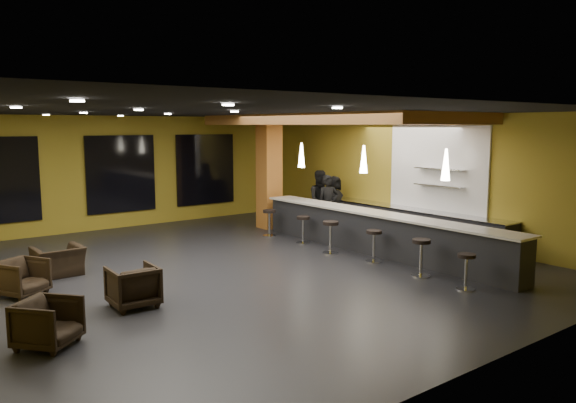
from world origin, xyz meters
TOP-DOWN VIEW (x-y plane):
  - floor at (0.00, 0.00)m, footprint 12.00×13.00m
  - ceiling at (0.00, 0.00)m, footprint 12.00×13.00m
  - wall_back at (0.00, 6.55)m, footprint 12.00×0.10m
  - wall_front at (0.00, -6.55)m, footprint 12.00×0.10m
  - wall_right at (6.05, 0.00)m, footprint 0.10×13.00m
  - wood_soffit at (4.00, 1.00)m, footprint 3.60×8.00m
  - window_center at (0.00, 6.44)m, footprint 2.20×0.06m
  - window_right at (3.00, 6.44)m, footprint 2.20×0.06m
  - tile_backsplash at (5.96, -1.00)m, footprint 0.06×3.20m
  - bar_counter at (3.65, -1.00)m, footprint 0.60×8.00m
  - bar_top at (3.65, -1.00)m, footprint 0.78×8.10m
  - prep_counter at (5.65, -0.50)m, footprint 0.70×6.00m
  - prep_top at (5.65, -0.50)m, footprint 0.72×6.00m
  - wall_shelf_lower at (5.82, -1.20)m, footprint 0.30×1.50m
  - wall_shelf_upper at (5.82, -1.20)m, footprint 0.30×1.50m
  - column at (3.65, 3.60)m, footprint 0.60×0.60m
  - pendant_0 at (3.65, -3.00)m, footprint 0.20×0.20m
  - pendant_1 at (3.65, -0.50)m, footprint 0.20×0.20m
  - pendant_2 at (3.65, 2.00)m, footprint 0.20×0.20m
  - staff_a at (4.45, 1.73)m, footprint 0.75×0.62m
  - staff_b at (4.57, 2.16)m, footprint 1.08×0.96m
  - staff_c at (5.25, 2.35)m, footprint 0.89×0.68m
  - armchair_a at (-4.53, -2.26)m, footprint 1.08×1.09m
  - armchair_b at (-2.83, -1.26)m, footprint 0.83×0.85m
  - armchair_c at (-4.24, 0.63)m, footprint 1.04×1.04m
  - armchair_d at (-3.28, 1.73)m, footprint 0.99×0.87m
  - bar_stool_0 at (2.72, -4.25)m, footprint 0.36×0.36m
  - bar_stool_1 at (2.81, -3.08)m, footprint 0.41×0.41m
  - bar_stool_2 at (2.96, -1.57)m, footprint 0.38×0.38m
  - bar_stool_3 at (2.74, -0.29)m, footprint 0.42×0.42m
  - bar_stool_4 at (2.97, 1.09)m, footprint 0.38×0.38m
  - bar_stool_5 at (2.84, 2.47)m, footprint 0.39×0.39m

SIDE VIEW (x-z plane):
  - floor at x=0.00m, z-range -0.10..0.00m
  - armchair_d at x=-3.28m, z-range 0.00..0.63m
  - armchair_c at x=-4.24m, z-range 0.00..0.70m
  - armchair_a at x=-4.53m, z-range 0.00..0.71m
  - armchair_b at x=-2.83m, z-range 0.00..0.74m
  - prep_counter at x=5.65m, z-range 0.00..0.86m
  - bar_stool_0 at x=2.72m, z-range 0.10..0.82m
  - bar_stool_4 at x=2.97m, z-range 0.11..0.85m
  - bar_stool_2 at x=2.96m, z-range 0.11..0.87m
  - bar_stool_5 at x=2.84m, z-range 0.11..0.88m
  - bar_counter at x=3.65m, z-range 0.00..1.00m
  - bar_stool_1 at x=2.81m, z-range 0.11..0.92m
  - bar_stool_3 at x=2.74m, z-range 0.12..0.94m
  - staff_c at x=5.25m, z-range 0.00..1.64m
  - staff_a at x=4.45m, z-range 0.00..1.75m
  - prep_top at x=5.65m, z-range 0.87..0.90m
  - staff_b at x=4.57m, z-range 0.00..1.86m
  - bar_top at x=3.65m, z-range 1.00..1.05m
  - wall_shelf_lower at x=5.82m, z-range 1.59..1.61m
  - window_center at x=0.00m, z-range 0.50..2.90m
  - window_right at x=3.00m, z-range 0.50..2.90m
  - wall_back at x=0.00m, z-range 0.00..3.50m
  - wall_front at x=0.00m, z-range 0.00..3.50m
  - wall_right at x=6.05m, z-range 0.00..3.50m
  - column at x=3.65m, z-range 0.00..3.50m
  - tile_backsplash at x=5.96m, z-range 0.80..3.20m
  - wall_shelf_upper at x=5.82m, z-range 2.03..2.06m
  - pendant_0 at x=3.65m, z-range 2.00..2.70m
  - pendant_1 at x=3.65m, z-range 2.00..2.70m
  - pendant_2 at x=3.65m, z-range 2.00..2.70m
  - wood_soffit at x=4.00m, z-range 3.22..3.50m
  - ceiling at x=0.00m, z-range 3.50..3.60m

